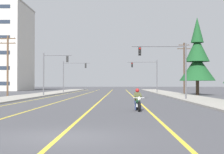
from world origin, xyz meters
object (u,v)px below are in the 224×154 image
object	(u,v)px
utility_pole_right_far	(184,66)
traffic_signal_near_left	(51,68)
motorcycle_with_rider	(138,102)
traffic_signal_mid_right	(148,71)
traffic_signal_mid_left	(71,72)
traffic_signal_near_right	(170,62)
conifer_tree_right_verge_far	(197,59)
utility_pole_left_near	(8,63)

from	to	relation	value
utility_pole_right_far	traffic_signal_near_left	bearing A→B (deg)	-150.37
motorcycle_with_rider	traffic_signal_near_left	xyz separation A→B (m)	(-10.93, 27.30, 3.46)
traffic_signal_mid_right	utility_pole_right_far	xyz separation A→B (m)	(5.98, -3.80, 0.71)
traffic_signal_mid_left	traffic_signal_near_left	bearing A→B (deg)	-90.73
traffic_signal_near_right	traffic_signal_mid_left	world-z (taller)	same
traffic_signal_mid_right	utility_pole_right_far	bearing A→B (deg)	-32.45
traffic_signal_near_left	conifer_tree_right_verge_far	size ratio (longest dim) A/B	0.51
traffic_signal_near_right	traffic_signal_mid_right	distance (m)	27.68
motorcycle_with_rider	traffic_signal_near_left	distance (m)	29.61
traffic_signal_mid_left	traffic_signal_near_right	bearing A→B (deg)	-63.95
traffic_signal_near_right	utility_pole_right_far	xyz separation A→B (m)	(5.92, 23.87, 0.69)
motorcycle_with_rider	traffic_signal_near_right	size ratio (longest dim) A/B	0.35
traffic_signal_mid_left	conifer_tree_right_verge_far	xyz separation A→B (m)	(21.58, -14.20, 1.43)
traffic_signal_mid_right	conifer_tree_right_verge_far	distance (m)	13.15
traffic_signal_mid_left	conifer_tree_right_verge_far	bearing A→B (deg)	-33.34
traffic_signal_mid_left	utility_pole_left_near	size ratio (longest dim) A/B	0.73
traffic_signal_near_left	utility_pole_left_near	bearing A→B (deg)	-165.40
traffic_signal_mid_right	traffic_signal_near_right	bearing A→B (deg)	-89.87
traffic_signal_mid_right	conifer_tree_right_verge_far	xyz separation A→B (m)	(6.67, -11.25, 1.41)
motorcycle_with_rider	traffic_signal_near_right	distance (m)	16.42
motorcycle_with_rider	utility_pole_left_near	bearing A→B (deg)	123.06
traffic_signal_mid_right	traffic_signal_mid_left	bearing A→B (deg)	168.79
motorcycle_with_rider	traffic_signal_near_right	world-z (taller)	traffic_signal_near_right
traffic_signal_mid_right	utility_pole_right_far	size ratio (longest dim) A/B	0.69
motorcycle_with_rider	traffic_signal_near_left	bearing A→B (deg)	111.82
traffic_signal_mid_left	motorcycle_with_rider	bearing A→B (deg)	-76.94
traffic_signal_near_right	traffic_signal_mid_right	bearing A→B (deg)	90.13
traffic_signal_near_left	traffic_signal_mid_right	distance (m)	21.91
traffic_signal_near_right	conifer_tree_right_verge_far	xyz separation A→B (m)	(6.61, 16.43, 1.39)
utility_pole_left_near	conifer_tree_right_verge_far	world-z (taller)	conifer_tree_right_verge_far
traffic_signal_near_right	conifer_tree_right_verge_far	world-z (taller)	conifer_tree_right_verge_far
traffic_signal_mid_left	utility_pole_left_near	world-z (taller)	utility_pole_left_near
traffic_signal_near_right	utility_pole_right_far	world-z (taller)	utility_pole_right_far
traffic_signal_near_right	traffic_signal_near_left	xyz separation A→B (m)	(-15.21, 11.85, -0.11)
motorcycle_with_rider	traffic_signal_mid_left	size ratio (longest dim) A/B	0.35
traffic_signal_mid_right	utility_pole_left_near	size ratio (longest dim) A/B	0.73
conifer_tree_right_verge_far	traffic_signal_near_left	bearing A→B (deg)	-168.16
traffic_signal_near_right	utility_pole_left_near	bearing A→B (deg)	153.87
traffic_signal_near_left	traffic_signal_mid_right	size ratio (longest dim) A/B	1.00
motorcycle_with_rider	traffic_signal_mid_left	bearing A→B (deg)	103.06
motorcycle_with_rider	utility_pole_right_far	distance (m)	40.84
traffic_signal_near_left	traffic_signal_mid_left	world-z (taller)	same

